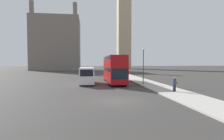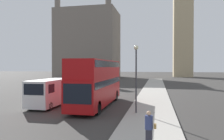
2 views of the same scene
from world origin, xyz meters
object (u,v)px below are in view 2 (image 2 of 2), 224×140
(red_double_decker_bus, at_px, (97,80))
(street_lamp, at_px, (136,68))
(white_van, at_px, (50,92))
(pedestrian, at_px, (149,129))

(red_double_decker_bus, bearing_deg, street_lamp, -37.03)
(red_double_decker_bus, distance_m, street_lamp, 5.23)
(white_van, distance_m, street_lamp, 9.06)
(red_double_decker_bus, height_order, pedestrian, red_double_decker_bus)
(white_van, bearing_deg, pedestrian, -43.49)
(red_double_decker_bus, relative_size, street_lamp, 2.03)
(white_van, bearing_deg, street_lamp, -13.53)
(white_van, bearing_deg, red_double_decker_bus, 12.84)
(white_van, xyz_separation_m, street_lamp, (8.51, -2.05, 2.33))
(red_double_decker_bus, height_order, street_lamp, street_lamp)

